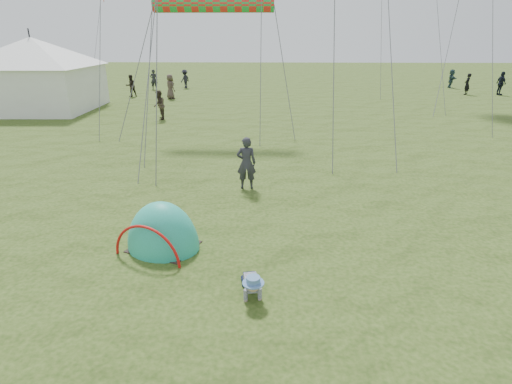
{
  "coord_description": "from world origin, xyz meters",
  "views": [
    {
      "loc": [
        0.14,
        -5.57,
        4.27
      ],
      "look_at": [
        -0.12,
        2.83,
        1.0
      ],
      "focal_mm": 28.0,
      "sensor_mm": 36.0,
      "label": 1
    }
  ],
  "objects_px": {
    "crawling_toddler": "(252,283)",
    "popup_tent": "(164,247)",
    "event_marquee": "(36,72)",
    "standing_adult": "(246,163)"
  },
  "relations": [
    {
      "from": "crawling_toddler",
      "to": "popup_tent",
      "type": "distance_m",
      "value": 2.63
    },
    {
      "from": "crawling_toddler",
      "to": "popup_tent",
      "type": "height_order",
      "value": "popup_tent"
    },
    {
      "from": "crawling_toddler",
      "to": "event_marquee",
      "type": "height_order",
      "value": "event_marquee"
    },
    {
      "from": "popup_tent",
      "to": "standing_adult",
      "type": "distance_m",
      "value": 4.11
    },
    {
      "from": "popup_tent",
      "to": "event_marquee",
      "type": "relative_size",
      "value": 0.31
    },
    {
      "from": "crawling_toddler",
      "to": "event_marquee",
      "type": "xyz_separation_m",
      "value": [
        -13.92,
        18.98,
        2.04
      ]
    },
    {
      "from": "popup_tent",
      "to": "crawling_toddler",
      "type": "bearing_deg",
      "value": -20.6
    },
    {
      "from": "standing_adult",
      "to": "event_marquee",
      "type": "height_order",
      "value": "event_marquee"
    },
    {
      "from": "crawling_toddler",
      "to": "popup_tent",
      "type": "bearing_deg",
      "value": 128.78
    },
    {
      "from": "crawling_toddler",
      "to": "event_marquee",
      "type": "relative_size",
      "value": 0.1
    }
  ]
}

